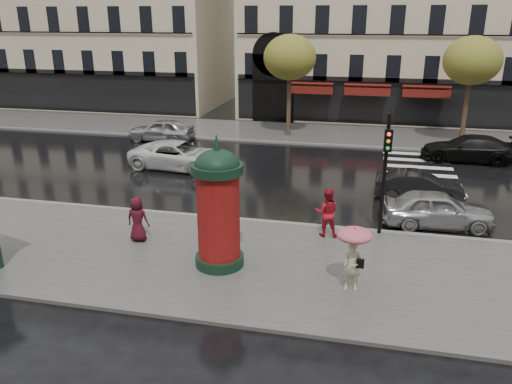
% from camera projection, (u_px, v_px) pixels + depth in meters
% --- Properties ---
extents(ground, '(160.00, 160.00, 0.00)m').
position_uv_depth(ground, '(263.00, 259.00, 16.72)').
color(ground, black).
rests_on(ground, ground).
extents(near_sidewalk, '(90.00, 7.00, 0.12)m').
position_uv_depth(near_sidewalk, '(260.00, 265.00, 16.24)').
color(near_sidewalk, '#474744').
rests_on(near_sidewalk, ground).
extents(far_sidewalk, '(90.00, 6.00, 0.12)m').
position_uv_depth(far_sidewalk, '(319.00, 134.00, 34.18)').
color(far_sidewalk, '#474744').
rests_on(far_sidewalk, ground).
extents(near_kerb, '(90.00, 0.25, 0.14)m').
position_uv_depth(near_kerb, '(278.00, 223.00, 19.46)').
color(near_kerb, slate).
rests_on(near_kerb, ground).
extents(far_kerb, '(90.00, 0.25, 0.14)m').
position_uv_depth(far_kerb, '(314.00, 144.00, 31.42)').
color(far_kerb, slate).
rests_on(far_kerb, ground).
extents(zebra_crossing, '(3.60, 11.75, 0.01)m').
position_uv_depth(zebra_crossing, '(423.00, 183.00, 24.33)').
color(zebra_crossing, silver).
rests_on(zebra_crossing, ground).
extents(tree_far_left, '(3.40, 3.40, 6.64)m').
position_uv_depth(tree_far_left, '(290.00, 58.00, 31.97)').
color(tree_far_left, '#38281C').
rests_on(tree_far_left, ground).
extents(tree_far_right, '(3.40, 3.40, 6.64)m').
position_uv_depth(tree_far_right, '(472.00, 61.00, 29.72)').
color(tree_far_right, '#38281C').
rests_on(tree_far_right, ground).
extents(woman_umbrella, '(1.03, 1.03, 1.99)m').
position_uv_depth(woman_umbrella, '(354.00, 249.00, 14.24)').
color(woman_umbrella, beige).
rests_on(woman_umbrella, near_sidewalk).
extents(woman_red, '(0.93, 0.75, 1.80)m').
position_uv_depth(woman_red, '(327.00, 212.00, 17.97)').
color(woman_red, '#A31424').
rests_on(woman_red, near_sidewalk).
extents(man_burgundy, '(0.80, 0.53, 1.63)m').
position_uv_depth(man_burgundy, '(138.00, 219.00, 17.60)').
color(man_burgundy, '#410D19').
rests_on(man_burgundy, near_sidewalk).
extents(morris_column, '(1.60, 1.60, 4.32)m').
position_uv_depth(morris_column, '(218.00, 205.00, 15.46)').
color(morris_column, black).
rests_on(morris_column, near_sidewalk).
extents(traffic_light, '(0.29, 0.42, 4.45)m').
position_uv_depth(traffic_light, '(386.00, 164.00, 17.49)').
color(traffic_light, black).
rests_on(traffic_light, near_sidewalk).
extents(car_silver, '(4.34, 2.09, 1.43)m').
position_uv_depth(car_silver, '(437.00, 209.00, 19.13)').
color(car_silver, '#A7A8AC').
rests_on(car_silver, ground).
extents(car_darkgrey, '(3.85, 1.45, 1.26)m').
position_uv_depth(car_darkgrey, '(419.00, 186.00, 21.97)').
color(car_darkgrey, black).
rests_on(car_darkgrey, ground).
extents(car_white, '(5.38, 2.86, 1.44)m').
position_uv_depth(car_white, '(178.00, 155.00, 26.43)').
color(car_white, silver).
rests_on(car_white, ground).
extents(car_black, '(5.09, 2.25, 1.45)m').
position_uv_depth(car_black, '(468.00, 148.00, 27.81)').
color(car_black, black).
rests_on(car_black, ground).
extents(car_far_silver, '(4.28, 1.77, 1.45)m').
position_uv_depth(car_far_silver, '(161.00, 130.00, 32.29)').
color(car_far_silver, '#AEADB2').
rests_on(car_far_silver, ground).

